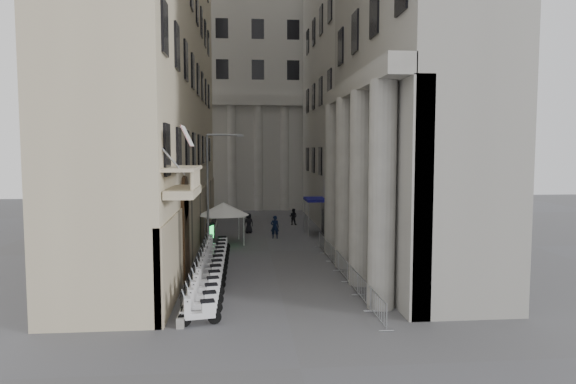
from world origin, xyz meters
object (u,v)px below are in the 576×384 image
at_px(pedestrian_a, 275,227).
at_px(info_kiosk, 210,234).
at_px(security_tent, 226,209).
at_px(scooter_0, 200,325).
at_px(street_lamp, 212,182).
at_px(pedestrian_b, 293,217).

bearing_deg(pedestrian_a, info_kiosk, 29.79).
height_order(security_tent, info_kiosk, security_tent).
distance_m(scooter_0, info_kiosk, 17.07).
distance_m(street_lamp, pedestrian_b, 14.24).
xyz_separation_m(scooter_0, security_tent, (0.51, 17.93, 2.57)).
bearing_deg(pedestrian_b, pedestrian_a, 98.66).
bearing_deg(security_tent, scooter_0, -91.63).
xyz_separation_m(info_kiosk, pedestrian_a, (4.89, 2.80, 0.05)).
distance_m(street_lamp, info_kiosk, 4.41).
height_order(security_tent, street_lamp, street_lamp).
bearing_deg(scooter_0, pedestrian_b, -24.20).
relative_size(street_lamp, info_kiosk, 4.78).
height_order(street_lamp, info_kiosk, street_lamp).
bearing_deg(security_tent, pedestrian_b, 56.78).
relative_size(street_lamp, pedestrian_b, 5.25).
xyz_separation_m(street_lamp, pedestrian_b, (6.77, 11.86, -4.04)).
bearing_deg(scooter_0, security_tent, -12.43).
relative_size(scooter_0, pedestrian_a, 0.83).
distance_m(street_lamp, pedestrian_a, 7.67).
height_order(street_lamp, pedestrian_b, street_lamp).
bearing_deg(pedestrian_b, scooter_0, 102.21).
bearing_deg(pedestrian_a, scooter_0, 77.92).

